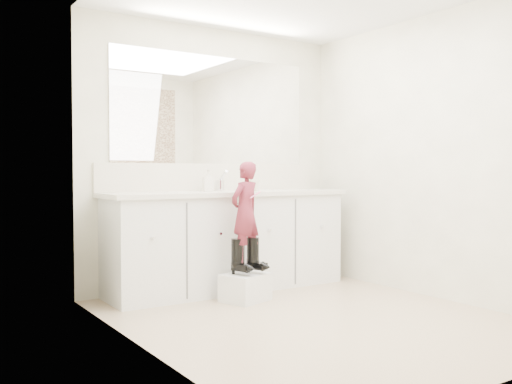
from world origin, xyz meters
TOP-DOWN VIEW (x-y plane):
  - floor at (0.00, 0.00)m, footprint 3.00×3.00m
  - wall_back at (0.00, 1.50)m, footprint 2.60×0.00m
  - wall_front at (0.00, -1.50)m, footprint 2.60×0.00m
  - wall_left at (-1.30, 0.00)m, footprint 0.00×3.00m
  - wall_right at (1.30, 0.00)m, footprint 0.00×3.00m
  - vanity_cabinet at (0.00, 1.23)m, footprint 2.20×0.55m
  - countertop at (0.00, 1.21)m, footprint 2.28×0.58m
  - backsplash at (0.00, 1.49)m, footprint 2.28×0.03m
  - mirror at (0.00, 1.49)m, footprint 2.00×0.02m
  - dot_panel at (0.00, -1.49)m, footprint 2.00×0.01m
  - faucet at (0.00, 1.38)m, footprint 0.08×0.08m
  - cup at (0.28, 1.23)m, footprint 0.12×0.12m
  - soap_bottle at (-0.17, 1.29)m, footprint 0.10×0.11m
  - step_stool at (-0.12, 0.75)m, footprint 0.43×0.39m
  - boot_left at (-0.19, 0.75)m, footprint 0.17×0.22m
  - boot_right at (-0.04, 0.75)m, footprint 0.17×0.22m
  - toddler at (-0.12, 0.75)m, footprint 0.35×0.28m
  - toothbrush at (-0.05, 0.70)m, footprint 0.13×0.05m

SIDE VIEW (x-z plane):
  - floor at x=0.00m, z-range 0.00..0.00m
  - step_stool at x=-0.12m, z-range 0.00..0.23m
  - boot_left at x=-0.19m, z-range 0.23..0.52m
  - boot_right at x=-0.04m, z-range 0.23..0.52m
  - vanity_cabinet at x=0.00m, z-range 0.00..0.85m
  - toddler at x=-0.12m, z-range 0.33..1.15m
  - countertop at x=0.00m, z-range 0.85..0.89m
  - toothbrush at x=-0.05m, z-range 0.85..0.91m
  - faucet at x=0.00m, z-range 0.89..0.99m
  - cup at x=0.28m, z-range 0.89..0.99m
  - soap_bottle at x=-0.17m, z-range 0.89..1.08m
  - backsplash at x=0.00m, z-range 0.89..1.14m
  - wall_back at x=0.00m, z-range -0.10..2.50m
  - wall_front at x=0.00m, z-range -0.10..2.50m
  - wall_left at x=-1.30m, z-range -0.30..2.70m
  - wall_right at x=1.30m, z-range -0.30..2.70m
  - mirror at x=0.00m, z-range 1.14..2.14m
  - dot_panel at x=0.00m, z-range 1.05..2.25m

